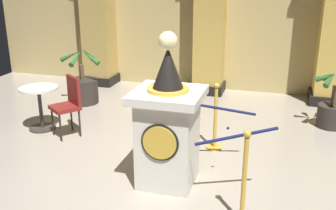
{
  "coord_description": "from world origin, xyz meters",
  "views": [
    {
      "loc": [
        1.48,
        -4.17,
        2.54
      ],
      "look_at": [
        0.25,
        0.1,
        1.02
      ],
      "focal_mm": 42.41,
      "sensor_mm": 36.0,
      "label": 1
    }
  ],
  "objects_px": {
    "potted_palm_left": "(83,88)",
    "potted_palm_right": "(332,109)",
    "stanchion_far": "(215,126)",
    "cafe_chair_red": "(69,101)",
    "pedestal_clock": "(168,127)",
    "cafe_table": "(40,102)",
    "stanchion_near": "(243,191)"
  },
  "relations": [
    {
      "from": "potted_palm_left",
      "to": "cafe_table",
      "type": "height_order",
      "value": "potted_palm_left"
    },
    {
      "from": "stanchion_near",
      "to": "potted_palm_left",
      "type": "distance_m",
      "value": 4.7
    },
    {
      "from": "pedestal_clock",
      "to": "cafe_chair_red",
      "type": "height_order",
      "value": "pedestal_clock"
    },
    {
      "from": "potted_palm_left",
      "to": "cafe_table",
      "type": "bearing_deg",
      "value": -90.82
    },
    {
      "from": "potted_palm_left",
      "to": "cafe_chair_red",
      "type": "distance_m",
      "value": 1.66
    },
    {
      "from": "stanchion_near",
      "to": "cafe_table",
      "type": "height_order",
      "value": "stanchion_near"
    },
    {
      "from": "pedestal_clock",
      "to": "potted_palm_left",
      "type": "xyz_separation_m",
      "value": [
        -2.5,
        2.55,
        -0.42
      ]
    },
    {
      "from": "cafe_chair_red",
      "to": "cafe_table",
      "type": "bearing_deg",
      "value": 171.44
    },
    {
      "from": "stanchion_far",
      "to": "cafe_chair_red",
      "type": "relative_size",
      "value": 1.06
    },
    {
      "from": "potted_palm_left",
      "to": "pedestal_clock",
      "type": "bearing_deg",
      "value": -45.56
    },
    {
      "from": "cafe_chair_red",
      "to": "potted_palm_right",
      "type": "bearing_deg",
      "value": 20.72
    },
    {
      "from": "stanchion_near",
      "to": "potted_palm_left",
      "type": "bearing_deg",
      "value": 137.89
    },
    {
      "from": "stanchion_near",
      "to": "cafe_chair_red",
      "type": "distance_m",
      "value": 3.34
    },
    {
      "from": "stanchion_near",
      "to": "potted_palm_left",
      "type": "relative_size",
      "value": 0.93
    },
    {
      "from": "stanchion_near",
      "to": "cafe_chair_red",
      "type": "xyz_separation_m",
      "value": [
        -2.91,
        1.62,
        0.2
      ]
    },
    {
      "from": "cafe_table",
      "to": "cafe_chair_red",
      "type": "height_order",
      "value": "cafe_chair_red"
    },
    {
      "from": "pedestal_clock",
      "to": "cafe_table",
      "type": "xyz_separation_m",
      "value": [
        -2.52,
        1.1,
        -0.27
      ]
    },
    {
      "from": "stanchion_far",
      "to": "potted_palm_left",
      "type": "relative_size",
      "value": 0.9
    },
    {
      "from": "stanchion_near",
      "to": "potted_palm_right",
      "type": "bearing_deg",
      "value": 69.94
    },
    {
      "from": "stanchion_far",
      "to": "cafe_chair_red",
      "type": "bearing_deg",
      "value": -176.82
    },
    {
      "from": "cafe_table",
      "to": "cafe_chair_red",
      "type": "distance_m",
      "value": 0.61
    },
    {
      "from": "stanchion_far",
      "to": "potted_palm_left",
      "type": "distance_m",
      "value": 3.22
    },
    {
      "from": "stanchion_far",
      "to": "stanchion_near",
      "type": "bearing_deg",
      "value": -71.18
    },
    {
      "from": "pedestal_clock",
      "to": "stanchion_far",
      "type": "height_order",
      "value": "pedestal_clock"
    },
    {
      "from": "pedestal_clock",
      "to": "cafe_table",
      "type": "bearing_deg",
      "value": 156.37
    },
    {
      "from": "potted_palm_left",
      "to": "potted_palm_right",
      "type": "relative_size",
      "value": 1.13
    },
    {
      "from": "stanchion_far",
      "to": "cafe_chair_red",
      "type": "height_order",
      "value": "stanchion_far"
    },
    {
      "from": "stanchion_near",
      "to": "potted_palm_right",
      "type": "height_order",
      "value": "stanchion_near"
    },
    {
      "from": "pedestal_clock",
      "to": "potted_palm_left",
      "type": "relative_size",
      "value": 1.67
    },
    {
      "from": "stanchion_far",
      "to": "cafe_table",
      "type": "xyz_separation_m",
      "value": [
        -2.92,
        -0.04,
        0.11
      ]
    },
    {
      "from": "pedestal_clock",
      "to": "cafe_table",
      "type": "distance_m",
      "value": 2.77
    },
    {
      "from": "stanchion_near",
      "to": "stanchion_far",
      "type": "bearing_deg",
      "value": 108.82
    }
  ]
}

